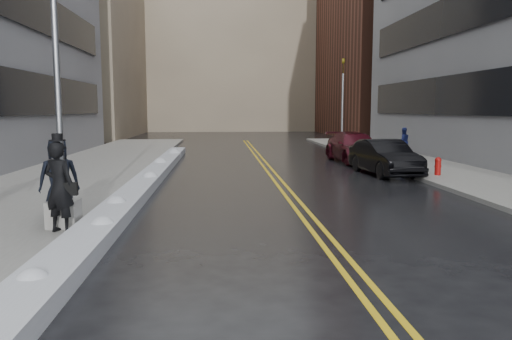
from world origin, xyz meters
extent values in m
plane|color=black|center=(0.00, 0.00, 0.00)|extent=(160.00, 160.00, 0.00)
cube|color=gray|center=(-5.75, 10.00, 0.07)|extent=(5.50, 50.00, 0.15)
cube|color=gray|center=(10.00, 10.00, 0.07)|extent=(4.00, 50.00, 0.15)
cube|color=gold|center=(2.35, 10.00, 0.00)|extent=(0.12, 50.00, 0.01)
cube|color=gold|center=(2.65, 10.00, 0.00)|extent=(0.12, 50.00, 0.01)
cube|color=silver|center=(-2.45, 8.00, 0.17)|extent=(0.90, 30.00, 0.34)
cube|color=gray|center=(-15.50, 44.00, 9.00)|extent=(14.00, 22.00, 18.00)
cube|color=gray|center=(2.00, 60.00, 11.00)|extent=(36.00, 16.00, 22.00)
cube|color=gray|center=(-3.30, 2.00, 0.45)|extent=(0.65, 0.65, 0.60)
cylinder|color=gray|center=(-3.30, 2.00, 4.25)|extent=(0.14, 0.14, 7.00)
cylinder|color=maroon|center=(9.00, 10.00, 0.45)|extent=(0.24, 0.24, 0.60)
sphere|color=maroon|center=(9.00, 10.00, 0.75)|extent=(0.26, 0.26, 0.26)
cylinder|color=maroon|center=(9.00, 10.00, 0.50)|extent=(0.25, 0.10, 0.10)
cylinder|color=gray|center=(8.50, 24.00, 2.65)|extent=(0.14, 0.14, 5.00)
imported|color=#594C0C|center=(8.50, 24.00, 5.65)|extent=(0.16, 0.20, 1.00)
imported|color=black|center=(-3.20, 1.48, 1.14)|extent=(0.85, 0.72, 1.97)
imported|color=black|center=(-3.70, 3.05, 1.13)|extent=(1.10, 0.88, 1.95)
imported|color=navy|center=(10.85, 18.82, 0.94)|extent=(0.77, 0.60, 1.58)
imported|color=black|center=(7.22, 11.24, 0.75)|extent=(2.03, 4.71, 1.51)
imported|color=#3F0A15|center=(7.36, 16.50, 0.78)|extent=(2.44, 5.44, 1.55)
camera|label=1|loc=(0.25, -9.36, 2.80)|focal=35.00mm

